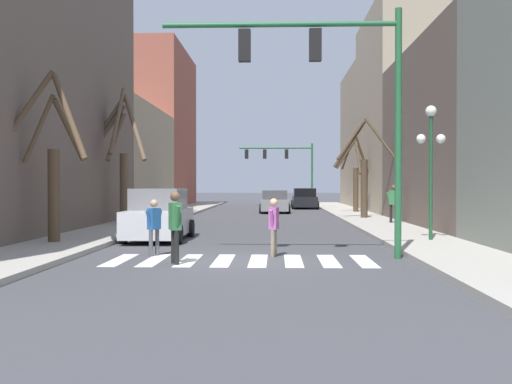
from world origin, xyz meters
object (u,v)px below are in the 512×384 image
pedestrian_near_right_corner (175,221)px  car_parked_left_far (275,202)px  street_lamp_right_corner (431,145)px  traffic_signal_near (332,79)px  street_tree_right_mid (52,162)px  street_tree_right_near (362,171)px  street_tree_left_near (120,156)px  car_at_intersection (159,216)px  traffic_signal_far (284,160)px  pedestrian_on_left_sidewalk (154,223)px  car_driving_toward_lane (304,199)px  street_tree_left_far (356,172)px  pedestrian_on_right_sidewalk (394,200)px  pedestrian_waiting_at_curb (274,222)px

pedestrian_near_right_corner → car_parked_left_far: bearing=-28.4°
car_parked_left_far → street_lamp_right_corner: bearing=-166.6°
traffic_signal_near → street_tree_right_mid: 9.18m
street_tree_right_near → street_tree_left_near: bearing=-156.8°
car_at_intersection → car_parked_left_far: bearing=-11.2°
traffic_signal_far → pedestrian_on_left_sidewalk: bearing=-96.1°
street_lamp_right_corner → car_at_intersection: bearing=172.5°
car_at_intersection → pedestrian_on_left_sidewalk: size_ratio=2.87×
street_lamp_right_corner → car_parked_left_far: (-5.15, 21.60, -2.52)m
car_driving_toward_lane → street_tree_left_far: (2.96, -8.81, 1.97)m
traffic_signal_near → pedestrian_near_right_corner: traffic_signal_near is taller
traffic_signal_near → street_tree_right_near: bearing=79.3°
street_tree_right_mid → street_tree_right_near: 18.20m
street_tree_left_far → car_parked_left_far: bearing=162.3°
pedestrian_on_left_sidewalk → street_tree_right_mid: size_ratio=0.28×
pedestrian_on_left_sidewalk → pedestrian_on_right_sidewalk: 15.02m
traffic_signal_near → car_at_intersection: traffic_signal_near is taller
pedestrian_on_right_sidewalk → street_tree_left_near: bearing=35.4°
street_lamp_right_corner → pedestrian_on_left_sidewalk: (-8.39, -3.46, -2.33)m
car_at_intersection → street_tree_left_near: size_ratio=0.70×
traffic_signal_far → car_driving_toward_lane: 6.73m
street_tree_left_far → car_driving_toward_lane: bearing=108.6°
street_lamp_right_corner → car_parked_left_far: size_ratio=0.94×
car_parked_left_far → pedestrian_on_right_sidewalk: pedestrian_on_right_sidewalk is taller
car_at_intersection → street_tree_right_mid: street_tree_right_mid is taller
street_tree_right_mid → street_tree_left_near: 8.90m
street_lamp_right_corner → pedestrian_waiting_at_curb: size_ratio=2.77×
car_driving_toward_lane → pedestrian_on_left_sidewalk: size_ratio=3.07×
pedestrian_on_left_sidewalk → pedestrian_waiting_at_curb: size_ratio=0.98×
street_tree_right_mid → street_tree_left_near: bearing=91.2°
car_parked_left_far → street_tree_left_far: (5.34, -1.70, 2.01)m
street_tree_right_near → street_lamp_right_corner: bearing=-88.1°
pedestrian_waiting_at_curb → car_driving_toward_lane: bearing=9.1°
traffic_signal_near → street_tree_left_near: traffic_signal_near is taller
traffic_signal_near → pedestrian_waiting_at_curb: 4.12m
car_driving_toward_lane → street_tree_right_near: (2.35, -15.85, 1.91)m
street_tree_right_near → car_parked_left_far: bearing=118.4°
traffic_signal_near → street_lamp_right_corner: (3.58, 3.82, -1.50)m
street_tree_right_mid → street_tree_right_near: bearing=50.1°
car_driving_toward_lane → car_at_intersection: bearing=166.9°
traffic_signal_far → street_lamp_right_corner: size_ratio=1.52×
street_lamp_right_corner → car_parked_left_far: bearing=103.4°
car_driving_toward_lane → street_tree_left_near: bearing=155.5°
pedestrian_near_right_corner → street_tree_left_near: bearing=-3.0°
street_tree_left_far → street_tree_left_near: (-12.48, -12.13, 0.56)m
street_lamp_right_corner → street_tree_left_near: bearing=147.7°
car_parked_left_far → car_at_intersection: car_at_intersection is taller
street_lamp_right_corner → pedestrian_near_right_corner: (-7.53, -5.09, -2.19)m
traffic_signal_near → pedestrian_on_left_sidewalk: (-4.81, 0.36, -3.83)m
traffic_signal_far → street_tree_left_near: 27.68m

